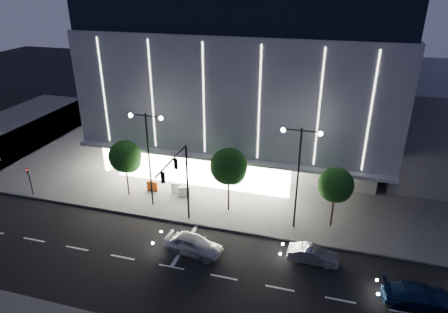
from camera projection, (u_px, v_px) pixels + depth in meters
ground at (155, 250)px, 31.11m from camera, size 160.00×160.00×0.00m
sidewalk_museum at (271, 143)px, 50.84m from camera, size 70.00×40.00×0.15m
museum at (255, 73)px, 46.06m from camera, size 30.00×25.80×18.00m
traffic_mast at (180, 175)px, 31.70m from camera, size 0.33×5.89×7.07m
street_lamp_west at (148, 147)px, 34.65m from camera, size 3.16×0.36×9.00m
street_lamp_east at (299, 164)px, 31.39m from camera, size 3.16×0.36×9.00m
ped_signal_far at (30, 178)px, 38.02m from camera, size 0.22×0.24×3.00m
tree_left at (125, 158)px, 37.08m from camera, size 3.02×3.02×5.72m
tree_mid at (229, 168)px, 34.45m from camera, size 3.25×3.25×6.15m
tree_right at (336, 187)px, 32.39m from camera, size 2.91×2.91×5.51m
car_lead at (193, 244)px, 30.46m from camera, size 4.84×2.48×1.58m
car_second at (313, 255)px, 29.59m from camera, size 3.77×1.42×1.23m
car_third at (420, 295)px, 25.76m from camera, size 4.80×2.33×1.34m
barrier_b at (184, 191)px, 38.21m from camera, size 1.11×0.68×1.00m
barrier_c at (152, 186)px, 39.22m from camera, size 1.10×0.26×1.00m
barrier_d at (177, 188)px, 38.88m from camera, size 1.13×0.45×1.00m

